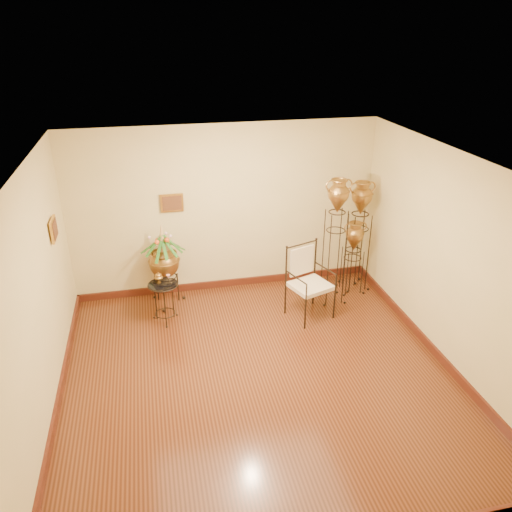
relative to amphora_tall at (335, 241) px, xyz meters
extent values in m
plane|color=#5C2B15|center=(-1.60, -1.65, -1.07)|extent=(5.00, 5.00, 0.00)
cube|color=#451A10|center=(-1.60, 0.83, -1.01)|extent=(5.00, 0.04, 0.12)
cube|color=#451A10|center=(-4.08, -1.65, -1.01)|extent=(0.04, 5.00, 0.12)
cube|color=#451A10|center=(0.88, -1.65, -1.01)|extent=(0.04, 5.00, 0.12)
cube|color=gold|center=(-2.45, 0.81, 0.53)|extent=(0.36, 0.03, 0.29)
cube|color=gold|center=(-4.06, -0.20, 0.63)|extent=(0.03, 0.36, 0.29)
cube|color=beige|center=(-0.51, -0.40, -0.54)|extent=(0.70, 0.67, 0.06)
cube|color=beige|center=(-0.51, -0.40, -0.21)|extent=(0.42, 0.17, 0.45)
cylinder|color=black|center=(-2.71, -0.06, -0.43)|extent=(0.44, 0.44, 0.01)
camera|label=1|loc=(-2.76, -6.74, 3.14)|focal=35.00mm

